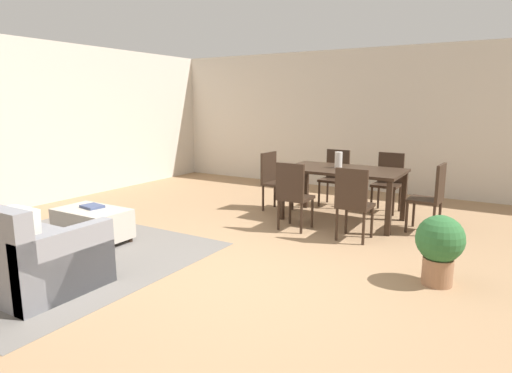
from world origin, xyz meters
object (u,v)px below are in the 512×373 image
at_px(ottoman_table, 93,223).
at_px(dining_chair_far_right, 388,179).
at_px(dining_chair_near_right, 353,200).
at_px(potted_plant, 440,245).
at_px(dining_chair_near_left, 293,192).
at_px(dining_table, 343,175).
at_px(dining_chair_head_west, 274,178).
at_px(book_on_ottoman, 92,206).
at_px(dining_chair_far_left, 335,174).
at_px(dining_chair_head_east, 432,194).
at_px(vase_centerpiece, 338,160).

height_order(ottoman_table, dining_chair_far_right, dining_chair_far_right).
relative_size(dining_chair_near_right, potted_plant, 1.37).
relative_size(dining_chair_near_left, potted_plant, 1.37).
bearing_deg(dining_table, ottoman_table, -131.57).
xyz_separation_m(dining_chair_head_west, book_on_ottoman, (-1.16, -2.53, -0.09)).
bearing_deg(ottoman_table, dining_chair_head_west, 66.75).
bearing_deg(dining_chair_far_left, dining_chair_head_east, -27.81).
relative_size(dining_table, book_on_ottoman, 6.41).
bearing_deg(ottoman_table, vase_centerpiece, 49.82).
bearing_deg(dining_chair_head_east, potted_plant, -78.05).
bearing_deg(dining_chair_near_left, dining_chair_far_right, 64.74).
xyz_separation_m(dining_table, potted_plant, (1.58, -1.74, -0.28)).
distance_m(dining_table, dining_chair_head_west, 1.17).
xyz_separation_m(dining_table, dining_chair_far_right, (0.43, 0.88, -0.15)).
bearing_deg(dining_table, potted_plant, -47.70).
bearing_deg(dining_chair_near_left, ottoman_table, -137.64).
height_order(ottoman_table, dining_chair_near_right, dining_chair_near_right).
distance_m(dining_chair_far_right, potted_plant, 2.86).
height_order(vase_centerpiece, book_on_ottoman, vase_centerpiece).
bearing_deg(dining_chair_far_right, potted_plant, -66.21).
distance_m(dining_chair_near_left, book_on_ottoman, 2.56).
height_order(dining_table, book_on_ottoman, dining_table).
height_order(dining_chair_near_right, vase_centerpiece, vase_centerpiece).
relative_size(dining_chair_head_west, vase_centerpiece, 3.95).
bearing_deg(ottoman_table, dining_chair_far_left, 61.97).
distance_m(vase_centerpiece, book_on_ottoman, 3.40).
bearing_deg(dining_chair_near_right, dining_chair_near_left, 177.67).
bearing_deg(ottoman_table, dining_chair_far_right, 51.90).
bearing_deg(book_on_ottoman, dining_chair_far_right, 50.94).
bearing_deg(dining_chair_near_left, dining_chair_far_left, 92.00).
xyz_separation_m(ottoman_table, vase_centerpiece, (2.18, 2.58, 0.64)).
relative_size(dining_chair_head_east, potted_plant, 1.37).
bearing_deg(dining_chair_far_left, dining_table, -62.83).
height_order(ottoman_table, potted_plant, potted_plant).
bearing_deg(dining_chair_far_right, dining_chair_head_west, -151.74).
bearing_deg(dining_chair_far_left, ottoman_table, -118.03).
bearing_deg(dining_chair_far_right, vase_centerpiece, -121.04).
distance_m(dining_chair_head_east, vase_centerpiece, 1.35).
bearing_deg(potted_plant, dining_chair_near_right, 142.66).
relative_size(dining_table, dining_chair_near_right, 1.81).
bearing_deg(ottoman_table, dining_chair_near_right, 31.74).
relative_size(dining_chair_far_left, dining_chair_head_east, 1.00).
bearing_deg(dining_chair_near_right, dining_chair_head_west, 150.72).
bearing_deg(dining_chair_head_west, dining_chair_far_right, 28.26).
bearing_deg(dining_chair_head_east, dining_table, 179.66).
height_order(dining_chair_far_left, book_on_ottoman, dining_chair_far_left).
relative_size(dining_chair_near_left, dining_chair_head_west, 1.00).
bearing_deg(book_on_ottoman, ottoman_table, -45.32).
bearing_deg(dining_chair_head_west, dining_chair_head_east, -0.83).
distance_m(dining_chair_near_right, dining_chair_head_west, 1.85).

